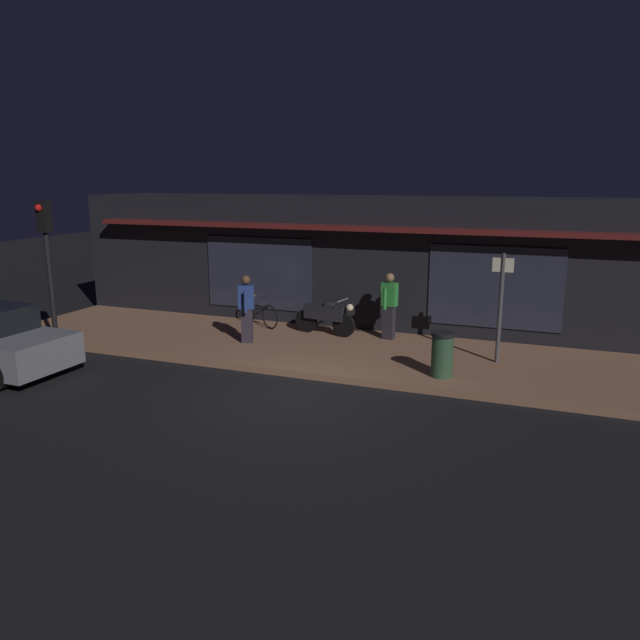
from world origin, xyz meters
The scene contains 10 objects.
ground_plane centered at (0.00, 0.00, 0.00)m, with size 60.00×60.00×0.00m, color black.
sidewalk_slab centered at (0.00, 3.00, 0.07)m, with size 18.00×4.00×0.15m, color #8C6047.
storefront_building centered at (0.00, 6.39, 1.80)m, with size 18.00×3.30×3.60m.
motorcycle centered at (-0.87, 4.14, 0.65)m, with size 1.70×0.56×0.97m.
bicycle_parked centered at (-2.92, 4.37, 0.51)m, with size 1.50×0.77×0.91m.
person_photographer centered at (-2.40, 2.70, 1.03)m, with size 0.44×0.60×1.67m.
person_bystander centered at (0.76, 4.28, 1.03)m, with size 0.41×0.62×1.67m.
sign_post centered at (3.50, 3.19, 1.51)m, with size 0.44×0.09×2.40m.
trash_bin centered at (2.54, 1.76, 0.62)m, with size 0.48×0.48×0.93m.
traffic_light_pole centered at (-6.34, 0.55, 2.48)m, with size 0.24×0.33×3.60m.
Camera 1 is at (4.50, -10.19, 4.09)m, focal length 34.21 mm.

